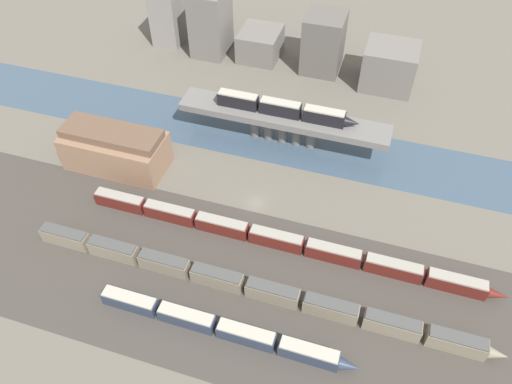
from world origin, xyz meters
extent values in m
plane|color=#666056|center=(0.00, 0.00, 0.00)|extent=(400.00, 400.00, 0.00)
cube|color=#423D38|center=(0.00, -24.00, 0.00)|extent=(280.00, 42.00, 0.01)
cube|color=#3D5166|center=(0.00, 24.51, 0.00)|extent=(320.00, 19.70, 0.01)
cube|color=slate|center=(0.00, 24.51, 7.91)|extent=(56.73, 8.66, 1.90)
cylinder|color=slate|center=(-7.88, 24.51, 3.48)|extent=(2.68, 2.68, 6.96)
cylinder|color=slate|center=(-3.94, 24.51, 3.48)|extent=(2.68, 2.68, 6.96)
cylinder|color=slate|center=(0.00, 24.51, 3.48)|extent=(2.68, 2.68, 6.96)
cylinder|color=slate|center=(3.94, 24.51, 3.48)|extent=(2.68, 2.68, 6.96)
cylinder|color=slate|center=(7.88, 24.51, 3.48)|extent=(2.68, 2.68, 6.96)
cube|color=black|center=(-12.61, 24.51, 10.61)|extent=(10.87, 2.99, 3.51)
cube|color=#B7B2A3|center=(-12.61, 24.51, 12.57)|extent=(10.44, 2.75, 0.40)
cube|color=black|center=(-0.95, 24.51, 10.61)|extent=(10.87, 2.99, 3.51)
cube|color=#B7B2A3|center=(-0.95, 24.51, 12.57)|extent=(10.44, 2.75, 0.40)
cube|color=black|center=(10.71, 24.51, 10.61)|extent=(10.87, 2.99, 3.51)
cube|color=#B7B2A3|center=(10.71, 24.51, 12.57)|extent=(10.44, 2.75, 0.40)
cone|color=black|center=(18.05, 24.51, 10.44)|extent=(3.81, 2.69, 2.69)
cube|color=#2D384C|center=(-15.76, -34.85, 1.56)|extent=(11.56, 2.83, 3.12)
cube|color=#B7B2A3|center=(-15.76, -34.85, 3.32)|extent=(11.10, 2.60, 0.40)
cube|color=#2D384C|center=(-3.37, -34.85, 1.56)|extent=(11.56, 2.83, 3.12)
cube|color=#B7B2A3|center=(-3.37, -34.85, 3.32)|extent=(11.10, 2.60, 0.40)
cube|color=#2D384C|center=(9.02, -34.85, 1.56)|extent=(11.56, 2.83, 3.12)
cube|color=#B7B2A3|center=(9.02, -34.85, 3.32)|extent=(11.10, 2.60, 0.40)
cube|color=#2D384C|center=(21.41, -34.85, 1.56)|extent=(11.56, 2.83, 3.12)
cube|color=#B7B2A3|center=(21.41, -34.85, 3.32)|extent=(11.10, 2.60, 0.40)
cone|color=#2D384C|center=(29.21, -34.85, 1.40)|extent=(4.05, 2.55, 2.55)
cube|color=gray|center=(-37.23, -24.44, 1.83)|extent=(11.13, 2.91, 3.66)
cube|color=#4C4C4C|center=(-37.23, -24.44, 3.86)|extent=(10.69, 2.68, 0.40)
cube|color=gray|center=(-25.10, -24.44, 1.83)|extent=(11.13, 2.91, 3.66)
cube|color=#4C4C4C|center=(-25.10, -24.44, 3.86)|extent=(10.69, 2.68, 0.40)
cube|color=gray|center=(-12.97, -24.44, 1.83)|extent=(11.13, 2.91, 3.66)
cube|color=#4C4C4C|center=(-12.97, -24.44, 3.86)|extent=(10.69, 2.68, 0.40)
cube|color=gray|center=(-0.84, -24.44, 1.83)|extent=(11.13, 2.91, 3.66)
cube|color=#4C4C4C|center=(-0.84, -24.44, 3.86)|extent=(10.69, 2.68, 0.40)
cube|color=gray|center=(11.29, -24.44, 1.83)|extent=(11.13, 2.91, 3.66)
cube|color=#4C4C4C|center=(11.29, -24.44, 3.86)|extent=(10.69, 2.68, 0.40)
cube|color=gray|center=(23.42, -24.44, 1.83)|extent=(11.13, 2.91, 3.66)
cube|color=#4C4C4C|center=(23.42, -24.44, 3.86)|extent=(10.69, 2.68, 0.40)
cube|color=gray|center=(35.54, -24.44, 1.83)|extent=(11.13, 2.91, 3.66)
cube|color=#4C4C4C|center=(35.54, -24.44, 3.86)|extent=(10.69, 2.68, 0.40)
cube|color=gray|center=(47.67, -24.44, 1.83)|extent=(11.13, 2.91, 3.66)
cube|color=#4C4C4C|center=(47.67, -24.44, 3.86)|extent=(10.69, 2.68, 0.40)
cone|color=gray|center=(55.19, -24.44, 1.65)|extent=(3.90, 2.62, 2.62)
cube|color=#5B1E19|center=(-30.72, -10.81, 1.70)|extent=(12.33, 2.74, 3.41)
cube|color=#9E998E|center=(-30.72, -10.81, 3.61)|extent=(11.84, 2.52, 0.40)
cube|color=#5B1E19|center=(-17.73, -10.81, 1.70)|extent=(12.33, 2.74, 3.41)
cube|color=#9E998E|center=(-17.73, -10.81, 3.61)|extent=(11.84, 2.52, 0.40)
cube|color=#5B1E19|center=(-4.74, -10.81, 1.70)|extent=(12.33, 2.74, 3.41)
cube|color=#9E998E|center=(-4.74, -10.81, 3.61)|extent=(11.84, 2.52, 0.40)
cube|color=#5B1E19|center=(8.25, -10.81, 1.70)|extent=(12.33, 2.74, 3.41)
cube|color=#9E998E|center=(8.25, -10.81, 3.61)|extent=(11.84, 2.52, 0.40)
cube|color=#5B1E19|center=(21.24, -10.81, 1.70)|extent=(12.33, 2.74, 3.41)
cube|color=#9E998E|center=(21.24, -10.81, 3.61)|extent=(11.84, 2.52, 0.40)
cube|color=#5B1E19|center=(34.23, -10.81, 1.70)|extent=(12.33, 2.74, 3.41)
cube|color=#9E998E|center=(34.23, -10.81, 3.61)|extent=(11.84, 2.52, 0.40)
cube|color=#5B1E19|center=(47.22, -10.81, 1.70)|extent=(12.33, 2.74, 3.41)
cube|color=#9E998E|center=(47.22, -10.81, 3.61)|extent=(11.84, 2.52, 0.40)
cone|color=#5B1E19|center=(55.55, -10.81, 1.53)|extent=(4.32, 2.47, 2.47)
cube|color=#937056|center=(-38.35, 2.31, 4.70)|extent=(25.81, 12.34, 9.39)
cube|color=brown|center=(-38.35, 2.31, 10.42)|extent=(25.29, 8.64, 2.06)
cube|color=gray|center=(-50.94, 63.91, 9.90)|extent=(9.04, 11.02, 19.79)
cube|color=slate|center=(-34.95, 62.26, 10.65)|extent=(10.71, 13.72, 21.29)
cube|color=slate|center=(-18.54, 63.87, 4.59)|extent=(12.85, 14.21, 9.19)
cube|color=#605B56|center=(2.48, 62.95, 9.13)|extent=(11.92, 12.89, 18.26)
cube|color=slate|center=(23.79, 59.91, 6.54)|extent=(15.62, 14.09, 13.08)
camera|label=1|loc=(24.57, -78.03, 90.34)|focal=35.00mm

